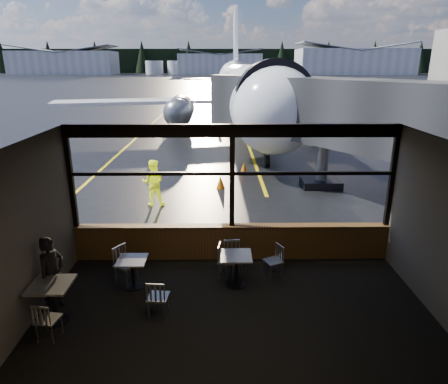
{
  "coord_description": "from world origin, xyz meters",
  "views": [
    {
      "loc": [
        -0.31,
        -9.42,
        4.87
      ],
      "look_at": [
        -0.19,
        1.0,
        1.5
      ],
      "focal_mm": 32.0,
      "sensor_mm": 36.0,
      "label": 1
    }
  ],
  "objects_px": {
    "cafe_table_left": "(54,303)",
    "cone_wing": "(166,130)",
    "airliner": "(248,56)",
    "cone_nose": "(244,168)",
    "passenger": "(52,274)",
    "cafe_table_mid": "(133,273)",
    "ground_crew": "(153,182)",
    "chair_near_e": "(273,262)",
    "chair_near_n": "(233,260)",
    "chair_mid_s": "(158,297)",
    "chair_left_s": "(48,320)",
    "cone_extra": "(221,182)",
    "cafe_table_near": "(236,270)",
    "chair_mid_w": "(126,265)",
    "chair_near_w": "(227,261)",
    "jet_bridge": "(323,129)"
  },
  "relations": [
    {
      "from": "airliner",
      "to": "chair_near_w",
      "type": "distance_m",
      "value": 23.01
    },
    {
      "from": "chair_mid_s",
      "to": "chair_left_s",
      "type": "relative_size",
      "value": 1.05
    },
    {
      "from": "cone_extra",
      "to": "cafe_table_mid",
      "type": "bearing_deg",
      "value": -104.82
    },
    {
      "from": "chair_left_s",
      "to": "passenger",
      "type": "bearing_deg",
      "value": 115.13
    },
    {
      "from": "cone_extra",
      "to": "cone_nose",
      "type": "bearing_deg",
      "value": 63.88
    },
    {
      "from": "cafe_table_mid",
      "to": "cone_wing",
      "type": "bearing_deg",
      "value": 95.24
    },
    {
      "from": "jet_bridge",
      "to": "ground_crew",
      "type": "height_order",
      "value": "jet_bridge"
    },
    {
      "from": "passenger",
      "to": "cone_wing",
      "type": "bearing_deg",
      "value": 27.93
    },
    {
      "from": "ground_crew",
      "to": "cone_nose",
      "type": "relative_size",
      "value": 3.13
    },
    {
      "from": "chair_near_n",
      "to": "chair_mid_w",
      "type": "xyz_separation_m",
      "value": [
        -2.45,
        -0.27,
        0.01
      ]
    },
    {
      "from": "cafe_table_left",
      "to": "passenger",
      "type": "height_order",
      "value": "passenger"
    },
    {
      "from": "cafe_table_mid",
      "to": "chair_left_s",
      "type": "height_order",
      "value": "chair_left_s"
    },
    {
      "from": "cone_nose",
      "to": "cafe_table_left",
      "type": "bearing_deg",
      "value": -111.6
    },
    {
      "from": "airliner",
      "to": "cone_nose",
      "type": "bearing_deg",
      "value": -95.46
    },
    {
      "from": "airliner",
      "to": "chair_near_n",
      "type": "bearing_deg",
      "value": -95.76
    },
    {
      "from": "cafe_table_left",
      "to": "cone_nose",
      "type": "relative_size",
      "value": 1.6
    },
    {
      "from": "chair_near_e",
      "to": "cone_nose",
      "type": "xyz_separation_m",
      "value": [
        -0.14,
        9.34,
        -0.14
      ]
    },
    {
      "from": "cafe_table_mid",
      "to": "cafe_table_left",
      "type": "height_order",
      "value": "cafe_table_left"
    },
    {
      "from": "airliner",
      "to": "chair_near_w",
      "type": "height_order",
      "value": "airliner"
    },
    {
      "from": "cafe_table_left",
      "to": "chair_mid_s",
      "type": "distance_m",
      "value": 2.02
    },
    {
      "from": "cafe_table_left",
      "to": "passenger",
      "type": "distance_m",
      "value": 0.6
    },
    {
      "from": "chair_near_n",
      "to": "chair_near_e",
      "type": "bearing_deg",
      "value": 172.46
    },
    {
      "from": "cafe_table_left",
      "to": "cafe_table_mid",
      "type": "bearing_deg",
      "value": 44.36
    },
    {
      "from": "cafe_table_left",
      "to": "chair_near_w",
      "type": "bearing_deg",
      "value": 26.31
    },
    {
      "from": "chair_mid_w",
      "to": "cone_wing",
      "type": "xyz_separation_m",
      "value": [
        -1.71,
        20.47,
        -0.19
      ]
    },
    {
      "from": "cafe_table_mid",
      "to": "chair_near_e",
      "type": "xyz_separation_m",
      "value": [
        3.22,
        0.44,
        0.05
      ]
    },
    {
      "from": "chair_near_e",
      "to": "chair_near_n",
      "type": "relative_size",
      "value": 0.91
    },
    {
      "from": "passenger",
      "to": "cone_wing",
      "type": "relative_size",
      "value": 3.0
    },
    {
      "from": "airliner",
      "to": "chair_near_e",
      "type": "distance_m",
      "value": 22.95
    },
    {
      "from": "jet_bridge",
      "to": "passenger",
      "type": "xyz_separation_m",
      "value": [
        -7.3,
        -7.71,
        -1.71
      ]
    },
    {
      "from": "chair_left_s",
      "to": "passenger",
      "type": "relative_size",
      "value": 0.5
    },
    {
      "from": "chair_mid_s",
      "to": "chair_near_e",
      "type": "bearing_deg",
      "value": 36.57
    },
    {
      "from": "passenger",
      "to": "cone_nose",
      "type": "xyz_separation_m",
      "value": [
        4.51,
        10.58,
        -0.54
      ]
    },
    {
      "from": "chair_near_w",
      "to": "cone_nose",
      "type": "distance_m",
      "value": 9.39
    },
    {
      "from": "cafe_table_mid",
      "to": "ground_crew",
      "type": "relative_size",
      "value": 0.42
    },
    {
      "from": "chair_left_s",
      "to": "cafe_table_left",
      "type": "bearing_deg",
      "value": 111.61
    },
    {
      "from": "cone_nose",
      "to": "cone_wing",
      "type": "xyz_separation_m",
      "value": [
        -4.98,
        10.88,
        0.0
      ]
    },
    {
      "from": "cafe_table_mid",
      "to": "airliner",
      "type": "bearing_deg",
      "value": 79.93
    },
    {
      "from": "passenger",
      "to": "jet_bridge",
      "type": "bearing_deg",
      "value": -16.73
    },
    {
      "from": "chair_near_n",
      "to": "cone_extra",
      "type": "bearing_deg",
      "value": -94.64
    },
    {
      "from": "jet_bridge",
      "to": "cafe_table_left",
      "type": "bearing_deg",
      "value": -131.25
    },
    {
      "from": "chair_near_n",
      "to": "passenger",
      "type": "bearing_deg",
      "value": 11.93
    },
    {
      "from": "cafe_table_left",
      "to": "ground_crew",
      "type": "xyz_separation_m",
      "value": [
        0.88,
        6.87,
        0.4
      ]
    },
    {
      "from": "cone_extra",
      "to": "ground_crew",
      "type": "bearing_deg",
      "value": -140.94
    },
    {
      "from": "airliner",
      "to": "chair_near_e",
      "type": "xyz_separation_m",
      "value": [
        -0.83,
        -22.39,
        -4.97
      ]
    },
    {
      "from": "chair_mid_w",
      "to": "cone_nose",
      "type": "height_order",
      "value": "chair_mid_w"
    },
    {
      "from": "jet_bridge",
      "to": "cone_extra",
      "type": "distance_m",
      "value": 4.53
    },
    {
      "from": "cafe_table_left",
      "to": "cone_wing",
      "type": "bearing_deg",
      "value": 91.6
    },
    {
      "from": "cafe_table_near",
      "to": "chair_mid_w",
      "type": "relative_size",
      "value": 0.84
    },
    {
      "from": "cone_nose",
      "to": "cone_wing",
      "type": "distance_m",
      "value": 11.96
    }
  ]
}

